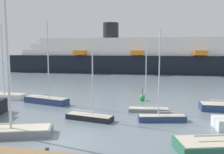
{
  "coord_description": "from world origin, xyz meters",
  "views": [
    {
      "loc": [
        6.67,
        -14.55,
        6.26
      ],
      "look_at": [
        0.0,
        15.13,
        2.79
      ],
      "focal_mm": 38.37,
      "sensor_mm": 36.0,
      "label": 1
    }
  ],
  "objects": [
    {
      "name": "cruise_ship",
      "position": [
        6.8,
        52.25,
        4.33
      ],
      "size": [
        86.63,
        16.55,
        13.7
      ],
      "rotation": [
        0.0,
        0.0,
        0.05
      ],
      "color": "black",
      "rests_on": "ground_plane"
    },
    {
      "name": "sailboat_0",
      "position": [
        6.46,
        6.39,
        0.41
      ],
      "size": [
        4.26,
        1.91,
        7.99
      ],
      "rotation": [
        0.0,
        0.0,
        3.39
      ],
      "color": "navy",
      "rests_on": "ground_plane"
    },
    {
      "name": "sailboat_5",
      "position": [
        0.13,
        5.35,
        0.32
      ],
      "size": [
        4.44,
        1.88,
        6.18
      ],
      "rotation": [
        0.0,
        0.0,
        -0.17
      ],
      "color": "black",
      "rests_on": "ground_plane"
    },
    {
      "name": "sailboat_1",
      "position": [
        5.09,
        9.49,
        0.29
      ],
      "size": [
        4.18,
        1.59,
        6.47
      ],
      "rotation": [
        0.0,
        0.0,
        3.26
      ],
      "color": "gray",
      "rests_on": "ground_plane"
    },
    {
      "name": "ground_plane",
      "position": [
        0.0,
        0.0,
        0.0
      ],
      "size": [
        600.0,
        600.0,
        0.0
      ],
      "primitive_type": "plane",
      "color": "slate"
    },
    {
      "name": "sailboat_4",
      "position": [
        -13.87,
        11.81,
        0.46
      ],
      "size": [
        6.34,
        2.03,
        9.33
      ],
      "rotation": [
        0.0,
        0.0,
        0.06
      ],
      "color": "white",
      "rests_on": "ground_plane"
    },
    {
      "name": "sailboat_6",
      "position": [
        -4.72,
        0.11,
        0.57
      ],
      "size": [
        7.12,
        4.0,
        12.6
      ],
      "rotation": [
        0.0,
        0.0,
        0.34
      ],
      "color": "gray",
      "rests_on": "ground_plane"
    },
    {
      "name": "sailboat_7",
      "position": [
        -6.83,
        10.52,
        0.51
      ],
      "size": [
        5.81,
        2.6,
        9.53
      ],
      "rotation": [
        0.0,
        0.0,
        -0.22
      ],
      "color": "navy",
      "rests_on": "ground_plane"
    },
    {
      "name": "channel_buoy_1",
      "position": [
        3.94,
        14.63,
        0.39
      ],
      "size": [
        0.77,
        0.77,
        1.51
      ],
      "color": "green",
      "rests_on": "ground_plane"
    }
  ]
}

